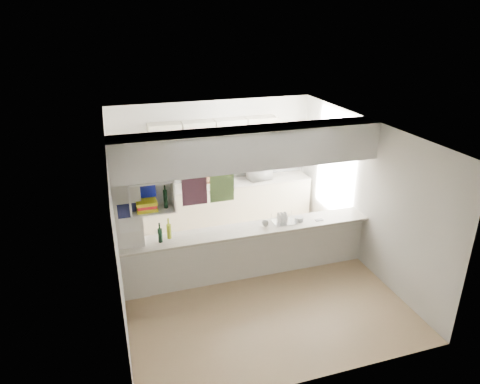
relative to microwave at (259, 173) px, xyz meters
name	(u,v)px	position (x,y,z in m)	size (l,w,h in m)	color
floor	(249,276)	(-0.92, -2.10, -1.05)	(4.80, 4.80, 0.00)	tan
ceiling	(251,129)	(-0.92, -2.10, 1.55)	(4.80, 4.80, 0.00)	white
wall_back	(214,162)	(-0.92, 0.30, 0.25)	(4.20, 4.20, 0.00)	silver
wall_left	(115,225)	(-3.02, -2.10, 0.25)	(4.80, 4.80, 0.00)	silver
wall_right	(363,193)	(1.18, -2.10, 0.25)	(4.80, 4.80, 0.00)	silver
servery_partition	(239,188)	(-1.10, -2.10, 0.61)	(4.20, 0.50, 2.60)	silver
cubby_shelf	(150,197)	(-2.49, -2.16, 0.66)	(0.65, 0.35, 0.50)	white
kitchen_run	(225,187)	(-0.76, 0.04, -0.23)	(3.60, 0.63, 2.24)	beige
microwave	(259,173)	(0.00, 0.00, 0.00)	(0.48, 0.32, 0.27)	white
bowl	(259,166)	(0.00, 0.04, 0.16)	(0.25, 0.25, 0.06)	navy
dish_rack	(284,218)	(-0.30, -2.07, -0.05)	(0.38, 0.28, 0.20)	silver
cup	(265,224)	(-0.66, -2.12, -0.07)	(0.11, 0.11, 0.09)	white
wine_bottles	(165,233)	(-2.31, -2.07, -0.01)	(0.22, 0.15, 0.34)	black
plastic_tubs	(300,219)	(-0.01, -2.10, -0.10)	(0.49, 0.18, 0.07)	silver
utensil_jar	(222,180)	(-0.80, 0.05, -0.07)	(0.09, 0.09, 0.13)	black
knife_block	(208,179)	(-1.11, 0.08, -0.04)	(0.09, 0.08, 0.19)	#4F2D1B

